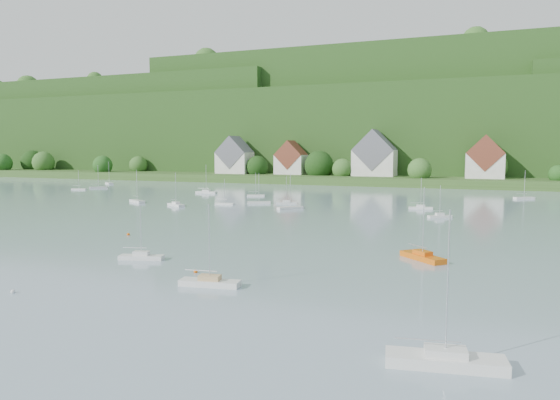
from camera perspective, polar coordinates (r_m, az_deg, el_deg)
name	(u,v)px	position (r m, az deg, el deg)	size (l,w,h in m)	color
far_shore_strip	(368,178)	(219.35, 9.58, 2.40)	(600.00, 60.00, 3.00)	#31501E
forested_ridge	(396,131)	(286.57, 12.59, 7.35)	(620.00, 181.22, 69.89)	#1D3D13
village_building_0	(235,158)	(224.87, -4.98, 4.57)	(14.00, 10.40, 16.00)	beige
village_building_1	(291,160)	(216.80, 1.20, 4.35)	(12.00, 9.36, 14.00)	beige
village_building_2	(375,157)	(206.29, 10.30, 4.63)	(16.00, 11.44, 18.00)	beige
village_building_3	(485,160)	(200.38, 21.50, 4.06)	(13.00, 10.40, 15.50)	beige
near_sailboat_2	(210,282)	(52.19, -7.68, -8.83)	(6.19, 2.57, 8.11)	silver
near_sailboat_3	(141,256)	(65.95, -14.90, -5.95)	(5.57, 2.90, 7.24)	silver
near_sailboat_4	(445,359)	(35.08, 17.60, -16.24)	(7.47, 3.21, 9.77)	silver
near_sailboat_5	(423,256)	(65.86, 15.30, -5.93)	(5.96, 5.90, 8.84)	#D55C0C
mooring_buoy_1	(13,293)	(55.37, -27.13, -9.03)	(0.43, 0.43, 0.43)	silver
mooring_buoy_2	(196,273)	(57.97, -9.20, -7.84)	(0.45, 0.45, 0.45)	#E05809
mooring_buoy_3	(128,235)	(84.83, -16.23, -3.72)	(0.49, 0.49, 0.49)	#E05809
far_sailboat_cluster	(300,198)	(138.34, 2.20, 0.18)	(193.32, 62.48, 8.71)	silver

